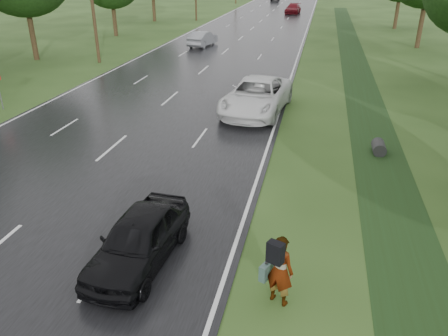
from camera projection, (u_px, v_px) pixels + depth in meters
road at (248, 32)px, 52.09m from camera, size 14.00×180.00×0.04m
edge_stripe_east at (305, 34)px, 50.78m from camera, size 0.12×180.00×0.01m
edge_stripe_west at (194, 30)px, 53.38m from camera, size 0.12×180.00×0.01m
center_line at (248, 32)px, 52.08m from camera, size 0.12×180.00×0.01m
drainage_ditch at (364, 97)px, 26.62m from camera, size 2.20×120.00×0.56m
pedestrian at (279, 269)px, 10.21m from camera, size 0.91×0.96×1.87m
white_pickup at (257, 96)px, 23.64m from camera, size 3.62×6.74×1.80m
dark_sedan at (139, 239)px, 11.68m from camera, size 1.96×4.30×1.43m
silver_sedan at (203, 39)px, 42.83m from camera, size 2.13×4.53×1.43m
far_car_red at (293, 9)px, 70.62m from camera, size 2.50×5.33×1.50m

